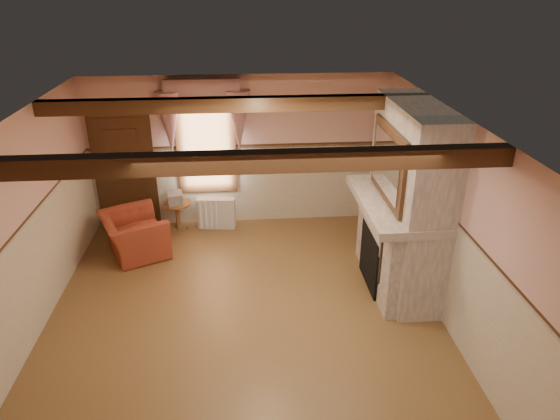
{
  "coord_description": "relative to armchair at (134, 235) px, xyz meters",
  "views": [
    {
      "loc": [
        0.04,
        -5.8,
        4.35
      ],
      "look_at": [
        0.57,
        0.8,
        1.22
      ],
      "focal_mm": 32.0,
      "sensor_mm": 36.0,
      "label": 1
    }
  ],
  "objects": [
    {
      "name": "bowl",
      "position": [
        4.07,
        -1.32,
        1.1
      ],
      "size": [
        0.32,
        0.32,
        0.08
      ],
      "primitive_type": "imported",
      "color": "brown",
      "rests_on": "mantel"
    },
    {
      "name": "firebox",
      "position": [
        3.83,
        -1.24,
        0.09
      ],
      "size": [
        0.2,
        0.95,
        0.9
      ],
      "primitive_type": "cube",
      "color": "black",
      "rests_on": "floor"
    },
    {
      "name": "mantel_clock",
      "position": [
        4.07,
        -0.44,
        1.16
      ],
      "size": [
        0.14,
        0.24,
        0.2
      ],
      "primitive_type": "cube",
      "color": "black",
      "rests_on": "mantel"
    },
    {
      "name": "armchair",
      "position": [
        0.0,
        0.0,
        0.0
      ],
      "size": [
        1.34,
        1.41,
        0.72
      ],
      "primitive_type": "imported",
      "rotation": [
        0.0,
        0.0,
        2.0
      ],
      "color": "maroon",
      "rests_on": "floor"
    },
    {
      "name": "mantel",
      "position": [
        4.07,
        -1.24,
        1.0
      ],
      "size": [
        1.05,
        2.05,
        0.12
      ],
      "primitive_type": "cube",
      "color": "gray",
      "rests_on": "fireplace"
    },
    {
      "name": "wainscot",
      "position": [
        1.83,
        -1.84,
        0.39
      ],
      "size": [
        5.5,
        6.0,
        1.5
      ],
      "primitive_type": null,
      "color": "beige",
      "rests_on": "floor"
    },
    {
      "name": "window",
      "position": [
        1.23,
        1.13,
        1.29
      ],
      "size": [
        1.06,
        0.08,
        2.02
      ],
      "primitive_type": "cube",
      "color": "white",
      "rests_on": "wall_back"
    },
    {
      "name": "wall_left",
      "position": [
        -0.92,
        -1.84,
        1.04
      ],
      "size": [
        0.02,
        6.0,
        2.8
      ],
      "primitive_type": "cube",
      "color": "#CF9B8F",
      "rests_on": "floor"
    },
    {
      "name": "fireplace",
      "position": [
        4.25,
        -1.24,
        1.04
      ],
      "size": [
        0.85,
        2.0,
        2.8
      ],
      "primitive_type": "cube",
      "color": "gray",
      "rests_on": "floor"
    },
    {
      "name": "ceiling_beam_back",
      "position": [
        1.83,
        -0.64,
        2.34
      ],
      "size": [
        5.5,
        0.18,
        0.2
      ],
      "primitive_type": "cube",
      "color": "black",
      "rests_on": "ceiling"
    },
    {
      "name": "door",
      "position": [
        -0.27,
        1.1,
        0.69
      ],
      "size": [
        1.1,
        0.1,
        2.1
      ],
      "primitive_type": "cube",
      "color": "black",
      "rests_on": "floor"
    },
    {
      "name": "side_table",
      "position": [
        0.64,
        0.86,
        -0.08
      ],
      "size": [
        0.58,
        0.58,
        0.55
      ],
      "primitive_type": "cylinder",
      "rotation": [
        0.0,
        0.0,
        -0.08
      ],
      "color": "brown",
      "rests_on": "floor"
    },
    {
      "name": "window_drapes",
      "position": [
        1.23,
        1.04,
        1.89
      ],
      "size": [
        1.3,
        0.14,
        1.4
      ],
      "primitive_type": "cube",
      "color": "gray",
      "rests_on": "wall_back"
    },
    {
      "name": "ceiling_beam_front",
      "position": [
        1.83,
        -3.04,
        2.34
      ],
      "size": [
        5.5,
        0.18,
        0.2
      ],
      "primitive_type": "cube",
      "color": "black",
      "rests_on": "ceiling"
    },
    {
      "name": "wall_right",
      "position": [
        4.58,
        -1.84,
        1.04
      ],
      "size": [
        0.02,
        6.0,
        2.8
      ],
      "primitive_type": "cube",
      "color": "#CF9B8F",
      "rests_on": "floor"
    },
    {
      "name": "book_stack",
      "position": [
        0.62,
        0.83,
        0.29
      ],
      "size": [
        0.31,
        0.36,
        0.2
      ],
      "primitive_type": "cube",
      "rotation": [
        0.0,
        0.0,
        0.18
      ],
      "color": "#B7AD8C",
      "rests_on": "side_table"
    },
    {
      "name": "oil_lamp",
      "position": [
        4.07,
        -0.65,
        1.2
      ],
      "size": [
        0.11,
        0.11,
        0.28
      ],
      "primitive_type": "cylinder",
      "color": "gold",
      "rests_on": "mantel"
    },
    {
      "name": "ceiling",
      "position": [
        1.83,
        -1.84,
        2.44
      ],
      "size": [
        5.5,
        6.0,
        0.01
      ],
      "primitive_type": "cube",
      "color": "silver",
      "rests_on": "wall_back"
    },
    {
      "name": "jar_yellow",
      "position": [
        4.07,
        -1.73,
        1.12
      ],
      "size": [
        0.06,
        0.06,
        0.12
      ],
      "primitive_type": "cylinder",
      "color": "yellow",
      "rests_on": "mantel"
    },
    {
      "name": "wall_back",
      "position": [
        1.83,
        1.16,
        1.04
      ],
      "size": [
        5.5,
        0.02,
        2.8
      ],
      "primitive_type": "cube",
      "color": "#CF9B8F",
      "rests_on": "floor"
    },
    {
      "name": "floor",
      "position": [
        1.83,
        -1.84,
        -0.36
      ],
      "size": [
        5.5,
        6.0,
        0.01
      ],
      "primitive_type": "cube",
      "color": "brown",
      "rests_on": "ground"
    },
    {
      "name": "overmantel_mirror",
      "position": [
        3.89,
        -1.24,
        1.61
      ],
      "size": [
        0.06,
        1.44,
        1.04
      ],
      "primitive_type": "cube",
      "color": "silver",
      "rests_on": "fireplace"
    },
    {
      "name": "radiator",
      "position": [
        1.36,
        0.86,
        -0.06
      ],
      "size": [
        0.72,
        0.26,
        0.6
      ],
      "primitive_type": "cube",
      "rotation": [
        0.0,
        0.0,
        -0.11
      ],
      "color": "silver",
      "rests_on": "floor"
    },
    {
      "name": "wall_front",
      "position": [
        1.83,
        -4.84,
        1.04
      ],
      "size": [
        5.5,
        0.02,
        2.8
      ],
      "primitive_type": "cube",
      "color": "#CF9B8F",
      "rests_on": "floor"
    },
    {
      "name": "candle_red",
      "position": [
        4.07,
        -1.74,
        1.14
      ],
      "size": [
        0.06,
        0.06,
        0.16
      ],
      "primitive_type": "cylinder",
      "color": "#B31626",
      "rests_on": "mantel"
    },
    {
      "name": "chair_rail",
      "position": [
        1.83,
        -1.84,
        1.14
      ],
      "size": [
        5.5,
        6.0,
        0.08
      ],
      "primitive_type": null,
      "color": "black",
      "rests_on": "wainscot"
    }
  ]
}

